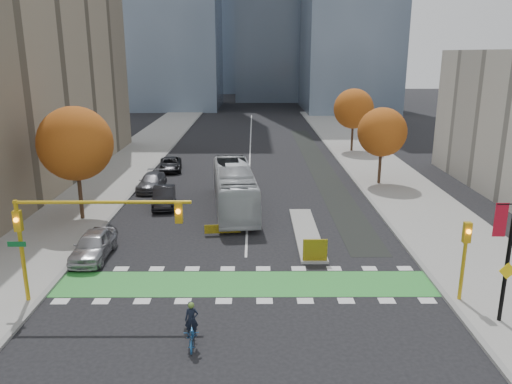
{
  "coord_description": "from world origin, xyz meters",
  "views": [
    {
      "loc": [
        0.5,
        -22.48,
        11.72
      ],
      "look_at": [
        0.62,
        8.74,
        3.0
      ],
      "focal_mm": 35.0,
      "sensor_mm": 36.0,
      "label": 1
    }
  ],
  "objects_px": {
    "cyclist": "(192,332)",
    "parked_car_d": "(170,164)",
    "traffic_signal_east": "(465,250)",
    "bus": "(234,188)",
    "parked_car_c": "(152,182)",
    "hazard_board": "(315,250)",
    "tree_east_near": "(382,132)",
    "parked_car_a": "(93,245)",
    "tree_west": "(75,144)",
    "traffic_signal_west": "(73,224)",
    "tree_east_far": "(354,109)",
    "parked_car_b": "(164,197)"
  },
  "relations": [
    {
      "from": "parked_car_a",
      "to": "parked_car_b",
      "type": "xyz_separation_m",
      "value": [
        2.37,
        10.33,
        -0.03
      ]
    },
    {
      "from": "bus",
      "to": "parked_car_d",
      "type": "relative_size",
      "value": 2.51
    },
    {
      "from": "hazard_board",
      "to": "parked_car_a",
      "type": "distance_m",
      "value": 13.02
    },
    {
      "from": "cyclist",
      "to": "parked_car_b",
      "type": "distance_m",
      "value": 20.11
    },
    {
      "from": "traffic_signal_east",
      "to": "parked_car_a",
      "type": "height_order",
      "value": "traffic_signal_east"
    },
    {
      "from": "parked_car_d",
      "to": "parked_car_c",
      "type": "bearing_deg",
      "value": -100.68
    },
    {
      "from": "parked_car_a",
      "to": "parked_car_b",
      "type": "height_order",
      "value": "parked_car_a"
    },
    {
      "from": "hazard_board",
      "to": "parked_car_c",
      "type": "height_order",
      "value": "hazard_board"
    },
    {
      "from": "parked_car_b",
      "to": "tree_east_far",
      "type": "bearing_deg",
      "value": 42.87
    },
    {
      "from": "tree_west",
      "to": "bus",
      "type": "xyz_separation_m",
      "value": [
        10.97,
        2.55,
        -3.94
      ]
    },
    {
      "from": "parked_car_b",
      "to": "parked_car_c",
      "type": "xyz_separation_m",
      "value": [
        -1.96,
        5.0,
        -0.06
      ]
    },
    {
      "from": "traffic_signal_east",
      "to": "parked_car_c",
      "type": "distance_m",
      "value": 28.34
    },
    {
      "from": "hazard_board",
      "to": "parked_car_c",
      "type": "distance_m",
      "value": 20.47
    },
    {
      "from": "traffic_signal_west",
      "to": "parked_car_b",
      "type": "relative_size",
      "value": 1.81
    },
    {
      "from": "tree_east_near",
      "to": "tree_east_far",
      "type": "xyz_separation_m",
      "value": [
        0.5,
        16.0,
        0.38
      ]
    },
    {
      "from": "traffic_signal_west",
      "to": "parked_car_c",
      "type": "height_order",
      "value": "traffic_signal_west"
    },
    {
      "from": "cyclist",
      "to": "traffic_signal_east",
      "type": "bearing_deg",
      "value": 12.73
    },
    {
      "from": "tree_west",
      "to": "parked_car_c",
      "type": "distance_m",
      "value": 10.25
    },
    {
      "from": "traffic_signal_west",
      "to": "traffic_signal_east",
      "type": "relative_size",
      "value": 2.08
    },
    {
      "from": "tree_west",
      "to": "tree_east_far",
      "type": "bearing_deg",
      "value": 46.7
    },
    {
      "from": "cyclist",
      "to": "bus",
      "type": "relative_size",
      "value": 0.17
    },
    {
      "from": "hazard_board",
      "to": "parked_car_a",
      "type": "bearing_deg",
      "value": 176.48
    },
    {
      "from": "parked_car_a",
      "to": "tree_west",
      "type": "bearing_deg",
      "value": 113.3
    },
    {
      "from": "hazard_board",
      "to": "bus",
      "type": "height_order",
      "value": "bus"
    },
    {
      "from": "cyclist",
      "to": "parked_car_d",
      "type": "distance_m",
      "value": 32.59
    },
    {
      "from": "hazard_board",
      "to": "traffic_signal_west",
      "type": "distance_m",
      "value": 13.23
    },
    {
      "from": "cyclist",
      "to": "parked_car_d",
      "type": "height_order",
      "value": "cyclist"
    },
    {
      "from": "tree_east_far",
      "to": "parked_car_c",
      "type": "bearing_deg",
      "value": -140.05
    },
    {
      "from": "hazard_board",
      "to": "parked_car_b",
      "type": "relative_size",
      "value": 0.3
    },
    {
      "from": "tree_west",
      "to": "tree_east_far",
      "type": "distance_m",
      "value": 35.73
    },
    {
      "from": "tree_east_near",
      "to": "traffic_signal_east",
      "type": "bearing_deg",
      "value": -93.81
    },
    {
      "from": "tree_east_near",
      "to": "hazard_board",
      "type": "bearing_deg",
      "value": -114.2
    },
    {
      "from": "tree_west",
      "to": "traffic_signal_east",
      "type": "relative_size",
      "value": 2.01
    },
    {
      "from": "hazard_board",
      "to": "tree_east_far",
      "type": "relative_size",
      "value": 0.18
    },
    {
      "from": "traffic_signal_east",
      "to": "bus",
      "type": "relative_size",
      "value": 0.34
    },
    {
      "from": "parked_car_b",
      "to": "tree_east_near",
      "type": "bearing_deg",
      "value": 12.73
    },
    {
      "from": "bus",
      "to": "parked_car_a",
      "type": "distance_m",
      "value": 12.47
    },
    {
      "from": "tree_east_far",
      "to": "hazard_board",
      "type": "bearing_deg",
      "value": -104.12
    },
    {
      "from": "traffic_signal_west",
      "to": "traffic_signal_east",
      "type": "xyz_separation_m",
      "value": [
        18.43,
        0.0,
        -1.3
      ]
    },
    {
      "from": "traffic_signal_west",
      "to": "parked_car_c",
      "type": "bearing_deg",
      "value": 91.83
    },
    {
      "from": "traffic_signal_west",
      "to": "parked_car_a",
      "type": "bearing_deg",
      "value": 100.99
    },
    {
      "from": "tree_west",
      "to": "tree_east_near",
      "type": "relative_size",
      "value": 1.16
    },
    {
      "from": "traffic_signal_east",
      "to": "parked_car_c",
      "type": "xyz_separation_m",
      "value": [
        -19.1,
        20.84,
        -2.02
      ]
    },
    {
      "from": "tree_east_far",
      "to": "parked_car_a",
      "type": "xyz_separation_m",
      "value": [
        -21.5,
        -33.0,
        -4.44
      ]
    },
    {
      "from": "tree_west",
      "to": "traffic_signal_west",
      "type": "relative_size",
      "value": 0.96
    },
    {
      "from": "parked_car_c",
      "to": "cyclist",
      "type": "bearing_deg",
      "value": -73.41
    },
    {
      "from": "cyclist",
      "to": "bus",
      "type": "distance_m",
      "value": 18.86
    },
    {
      "from": "tree_east_far",
      "to": "parked_car_c",
      "type": "relative_size",
      "value": 1.56
    },
    {
      "from": "tree_east_near",
      "to": "parked_car_c",
      "type": "relative_size",
      "value": 1.44
    },
    {
      "from": "tree_west",
      "to": "parked_car_d",
      "type": "distance_m",
      "value": 16.97
    }
  ]
}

